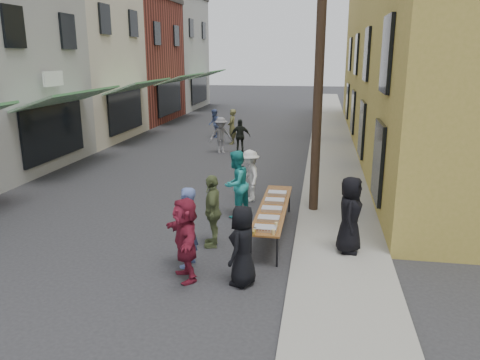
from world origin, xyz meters
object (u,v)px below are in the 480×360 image
(utility_pole_near, at_px, (320,54))
(utility_pole_mid, at_px, (322,54))
(catering_tray_sausage, at_px, (265,228))
(guest_front_a, at_px, (243,246))
(serving_table, at_px, (273,208))
(guest_front_c, at_px, (236,184))
(utility_pole_far, at_px, (323,54))
(server, at_px, (350,215))

(utility_pole_near, xyz_separation_m, utility_pole_mid, (0.00, 12.00, 0.00))
(catering_tray_sausage, height_order, guest_front_a, guest_front_a)
(utility_pole_near, xyz_separation_m, serving_table, (-0.99, -1.97, -3.79))
(catering_tray_sausage, distance_m, guest_front_a, 1.16)
(serving_table, distance_m, guest_front_c, 1.74)
(utility_pole_far, xyz_separation_m, serving_table, (-0.99, -25.97, -3.79))
(utility_pole_near, distance_m, serving_table, 4.38)
(guest_front_c, bearing_deg, server, 76.91)
(utility_pole_near, bearing_deg, utility_pole_far, 90.00)
(utility_pole_far, xyz_separation_m, server, (0.85, -26.96, -3.51))
(serving_table, distance_m, catering_tray_sausage, 1.65)
(utility_pole_near, bearing_deg, guest_front_c, -161.45)
(utility_pole_far, distance_m, guest_front_c, 25.08)
(utility_pole_mid, bearing_deg, guest_front_a, -94.48)
(utility_pole_far, height_order, server, utility_pole_far)
(utility_pole_near, distance_m, utility_pole_mid, 12.00)
(utility_pole_mid, relative_size, server, 5.06)
(guest_front_a, bearing_deg, server, 144.75)
(utility_pole_far, bearing_deg, utility_pole_near, -90.00)
(serving_table, bearing_deg, guest_front_c, 133.91)
(utility_pole_mid, xyz_separation_m, server, (0.85, -14.96, -3.51))
(guest_front_a, bearing_deg, catering_tray_sausage, 179.36)
(utility_pole_far, distance_m, catering_tray_sausage, 27.89)
(utility_pole_near, bearing_deg, utility_pole_mid, 90.00)
(utility_pole_mid, bearing_deg, utility_pole_near, -90.00)
(utility_pole_mid, height_order, guest_front_a, utility_pole_mid)
(serving_table, height_order, guest_front_a, guest_front_a)
(serving_table, height_order, server, server)
(serving_table, relative_size, guest_front_c, 2.09)
(utility_pole_near, bearing_deg, server, -73.89)
(utility_pole_near, bearing_deg, serving_table, -116.71)
(utility_pole_near, xyz_separation_m, catering_tray_sausage, (-0.99, -3.62, -3.71))
(utility_pole_mid, height_order, catering_tray_sausage, utility_pole_mid)
(utility_pole_mid, relative_size, utility_pole_far, 1.00)
(server, bearing_deg, utility_pole_mid, 12.48)
(utility_pole_mid, xyz_separation_m, guest_front_c, (-2.18, -12.73, -3.54))
(utility_pole_far, bearing_deg, server, -88.19)
(guest_front_a, distance_m, guest_front_c, 4.10)
(serving_table, xyz_separation_m, guest_front_a, (-0.32, -2.77, 0.11))
(guest_front_a, relative_size, guest_front_c, 0.86)
(server, bearing_deg, utility_pole_near, 25.33)
(guest_front_a, bearing_deg, utility_pole_mid, -169.21)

